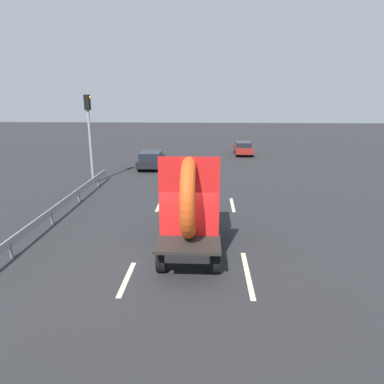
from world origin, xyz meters
TOP-DOWN VIEW (x-y plane):
  - ground_plane at (0.00, 0.00)m, footprint 120.00×120.00m
  - flatbed_truck at (0.35, 1.22)m, footprint 2.02×4.69m
  - distant_sedan at (-3.37, 15.42)m, footprint 1.66×3.87m
  - traffic_light at (-6.31, 10.56)m, footprint 0.42×0.36m
  - guardrail at (-5.79, 4.91)m, footprint 0.10×13.11m
  - lane_dash_left_near at (-1.51, -1.25)m, footprint 0.16×2.12m
  - lane_dash_left_far at (-1.51, 6.48)m, footprint 0.16×2.72m
  - lane_dash_right_near at (2.22, -0.77)m, footprint 0.16×2.99m
  - lane_dash_right_far at (2.22, 6.36)m, footprint 0.16×2.27m
  - oncoming_car at (4.22, 21.97)m, footprint 1.54×3.60m

SIDE VIEW (x-z plane):
  - ground_plane at x=0.00m, z-range 0.00..0.00m
  - lane_dash_left_near at x=-1.51m, z-range 0.00..0.01m
  - lane_dash_left_far at x=-1.51m, z-range 0.00..0.01m
  - lane_dash_right_near at x=2.22m, z-range 0.00..0.01m
  - lane_dash_right_far at x=2.22m, z-range 0.00..0.01m
  - guardrail at x=-5.79m, z-range 0.17..0.88m
  - oncoming_car at x=4.22m, z-range 0.04..1.22m
  - distant_sedan at x=-3.37m, z-range 0.05..1.31m
  - flatbed_truck at x=0.35m, z-range -0.17..3.45m
  - traffic_light at x=-6.31m, z-range 0.85..6.27m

